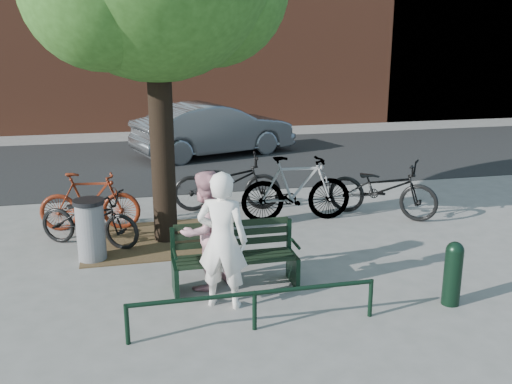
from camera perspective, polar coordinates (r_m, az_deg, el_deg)
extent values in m
plane|color=gray|center=(8.16, -2.05, -9.57)|extent=(90.00, 90.00, 0.00)
cube|color=brown|center=(10.08, -10.08, -4.75)|extent=(2.40, 2.00, 0.02)
cube|color=black|center=(16.19, -7.84, 3.05)|extent=(40.00, 7.00, 0.01)
cube|color=black|center=(7.97, -8.08, -8.59)|extent=(0.06, 0.52, 0.45)
cube|color=black|center=(8.01, -8.35, -5.03)|extent=(0.06, 0.06, 0.44)
cylinder|color=black|center=(7.72, -8.12, -6.14)|extent=(0.04, 0.36, 0.04)
cube|color=black|center=(8.25, 3.72, -7.58)|extent=(0.06, 0.52, 0.45)
cube|color=black|center=(8.30, 3.31, -4.15)|extent=(0.06, 0.06, 0.44)
cylinder|color=black|center=(8.01, 3.97, -5.19)|extent=(0.04, 0.36, 0.04)
cube|color=black|center=(7.98, -2.08, -6.64)|extent=(1.64, 0.46, 0.04)
cube|color=black|center=(8.09, -2.42, -4.14)|extent=(1.64, 0.03, 0.47)
cylinder|color=black|center=(6.86, -12.78, -12.79)|extent=(0.06, 0.06, 0.50)
cylinder|color=black|center=(7.00, -0.15, -11.78)|extent=(0.06, 0.06, 0.50)
cylinder|color=black|center=(7.44, 11.38, -10.36)|extent=(0.06, 0.06, 0.50)
cylinder|color=black|center=(6.89, -0.15, -10.08)|extent=(3.00, 0.06, 0.06)
cylinder|color=black|center=(9.61, -9.42, 5.97)|extent=(0.40, 0.40, 3.80)
imported|color=white|center=(7.33, -3.38, -4.85)|extent=(0.78, 0.67, 1.82)
imported|color=#D2909C|center=(7.92, -5.08, -3.85)|extent=(1.03, 0.99, 1.68)
cylinder|color=black|center=(7.98, 19.04, -8.08)|extent=(0.23, 0.23, 0.76)
sphere|color=black|center=(7.84, 19.28, -5.55)|extent=(0.23, 0.23, 0.23)
cylinder|color=gray|center=(9.32, -16.19, -3.88)|extent=(0.44, 0.44, 0.92)
cylinder|color=black|center=(9.17, -16.42, -0.95)|extent=(0.48, 0.48, 0.07)
imported|color=black|center=(9.94, -16.34, -2.58)|extent=(1.90, 1.43, 0.96)
imported|color=#631F0E|center=(10.72, -16.29, -0.92)|extent=(1.85, 0.73, 1.08)
imported|color=black|center=(11.50, -2.90, 0.95)|extent=(2.25, 1.02, 1.14)
imported|color=gray|center=(10.81, 4.04, 0.32)|extent=(2.15, 0.73, 1.27)
imported|color=black|center=(11.35, 12.51, 0.36)|extent=(2.15, 1.92, 1.13)
imported|color=slate|center=(16.81, -4.21, 6.27)|extent=(4.96, 3.01, 1.54)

